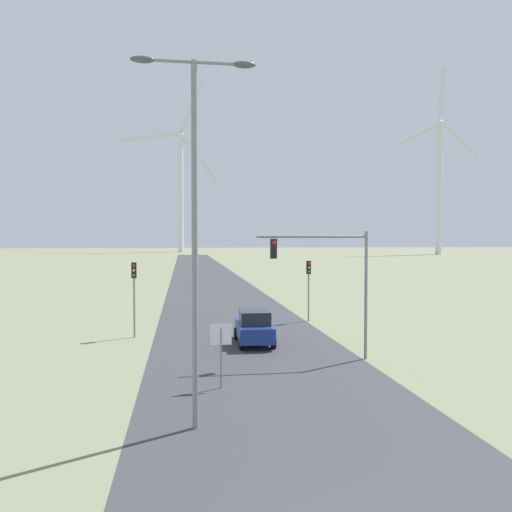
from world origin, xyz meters
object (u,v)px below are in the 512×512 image
object	(u,v)px
stop_sign_near	(221,343)
traffic_light_mast_overhead	(328,267)
traffic_light_post_near_left	(134,283)
wind_turbine_left	(181,178)
wind_turbine_center	(439,174)
car_approaching	(254,327)
streetlamp	(195,200)
traffic_light_post_near_right	(309,277)

from	to	relation	value
stop_sign_near	traffic_light_mast_overhead	bearing A→B (deg)	34.42
traffic_light_post_near_left	traffic_light_mast_overhead	size ratio (longest dim) A/B	0.72
stop_sign_near	wind_turbine_left	distance (m)	196.29
traffic_light_post_near_left	wind_turbine_left	bearing A→B (deg)	89.37
wind_turbine_center	car_approaching	bearing A→B (deg)	-121.68
streetlamp	stop_sign_near	bearing A→B (deg)	74.72
streetlamp	traffic_light_post_near_left	size ratio (longest dim) A/B	2.53
traffic_light_post_near_right	traffic_light_mast_overhead	size ratio (longest dim) A/B	0.69
traffic_light_post_near_right	stop_sign_near	bearing A→B (deg)	-116.22
streetlamp	car_approaching	size ratio (longest dim) A/B	2.62
traffic_light_post_near_left	traffic_light_post_near_right	size ratio (longest dim) A/B	1.04
streetlamp	traffic_light_mast_overhead	bearing A→B (deg)	49.87
traffic_light_mast_overhead	car_approaching	distance (m)	6.07
traffic_light_mast_overhead	car_approaching	world-z (taller)	traffic_light_mast_overhead
traffic_light_post_near_left	car_approaching	xyz separation A→B (m)	(6.55, -2.74, -2.23)
streetlamp	wind_turbine_left	xyz separation A→B (m)	(-1.10, 197.97, 24.22)
car_approaching	traffic_light_post_near_right	bearing A→B (deg)	54.89
traffic_light_mast_overhead	wind_turbine_left	xyz separation A→B (m)	(-7.41, 190.48, 26.67)
traffic_light_post_near_right	wind_turbine_center	world-z (taller)	wind_turbine_center
wind_turbine_center	stop_sign_near	bearing A→B (deg)	-121.02
traffic_light_post_near_left	traffic_light_post_near_right	distance (m)	11.98
streetlamp	traffic_light_post_near_left	world-z (taller)	streetlamp
traffic_light_post_near_right	car_approaching	xyz separation A→B (m)	(-4.74, -6.74, -2.12)
traffic_light_post_near_left	wind_turbine_center	xyz separation A→B (m)	(93.55, 138.21, 25.65)
stop_sign_near	streetlamp	bearing A→B (deg)	-105.28
wind_turbine_left	wind_turbine_center	size ratio (longest dim) A/B	1.09
traffic_light_post_near_left	wind_turbine_center	bearing A→B (deg)	55.91
car_approaching	stop_sign_near	bearing A→B (deg)	-107.13
traffic_light_post_near_right	wind_turbine_center	distance (m)	159.51
traffic_light_mast_overhead	car_approaching	xyz separation A→B (m)	(-2.87, 4.10, -3.43)
traffic_light_mast_overhead	car_approaching	bearing A→B (deg)	125.03
streetlamp	wind_turbine_center	world-z (taller)	wind_turbine_center
stop_sign_near	wind_turbine_center	xyz separation A→B (m)	(89.37, 148.64, 27.08)
streetlamp	traffic_light_mast_overhead	xyz separation A→B (m)	(6.31, 7.48, -2.45)
streetlamp	stop_sign_near	size ratio (longest dim) A/B	4.44
stop_sign_near	traffic_light_mast_overhead	xyz separation A→B (m)	(5.24, 3.59, 2.63)
traffic_light_post_near_left	wind_turbine_left	xyz separation A→B (m)	(2.02, 183.65, 27.87)
car_approaching	wind_turbine_left	distance (m)	188.85
traffic_light_post_near_right	streetlamp	bearing A→B (deg)	-114.03
streetlamp	traffic_light_mast_overhead	size ratio (longest dim) A/B	1.82
streetlamp	traffic_light_post_near_right	distance (m)	20.41
traffic_light_post_near_left	traffic_light_post_near_right	bearing A→B (deg)	19.50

